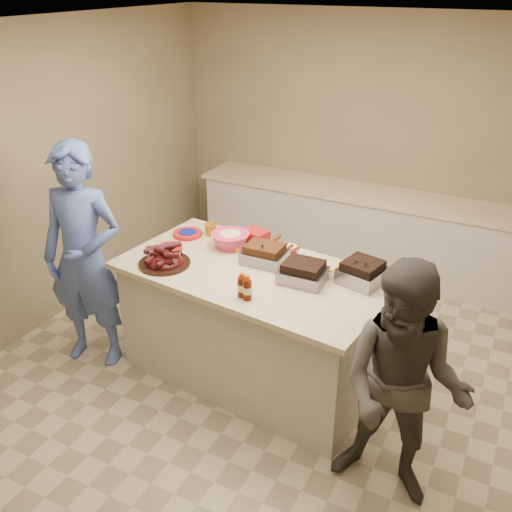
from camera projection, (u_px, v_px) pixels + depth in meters
The scene contains 20 objects.
room at pixel (269, 372), 4.78m from camera, with size 4.50×5.00×2.70m, color gray, non-canonical shape.
back_counter at pixel (356, 229), 6.33m from camera, with size 3.60×0.64×0.90m, color beige, non-canonical shape.
island at pixel (253, 373), 4.77m from camera, with size 2.07×1.09×0.98m, color beige, non-canonical shape.
rib_platter at pixel (165, 264), 4.42m from camera, with size 0.40×0.40×0.16m, color #3C0B0C, non-canonical shape.
pulled_pork_tray at pixel (265, 263), 4.44m from camera, with size 0.33×0.25×0.10m, color #47230F.
brisket_tray at pixel (303, 281), 4.18m from camera, with size 0.32×0.27×0.10m, color black.
roasting_pan at pixel (361, 282), 4.16m from camera, with size 0.29×0.29×0.12m, color gray.
coleslaw_bowl at pixel (231, 247), 4.69m from camera, with size 0.32×0.32×0.22m, color #CA2E5A, non-canonical shape.
sausage_plate at pixel (282, 252), 4.61m from camera, with size 0.32×0.32×0.05m, color silver.
mac_cheese_dish at pixel (350, 278), 4.22m from camera, with size 0.28×0.21×0.08m, color orange.
bbq_bottle_a at pixel (242, 296), 3.99m from camera, with size 0.06×0.06×0.18m, color #421104.
bbq_bottle_b at pixel (247, 299), 3.95m from camera, with size 0.06×0.06×0.19m, color #421104.
mustard_bottle at pixel (237, 252), 4.62m from camera, with size 0.05×0.05×0.13m, color #FBBB00.
sauce_bowl at pixel (266, 263), 4.44m from camera, with size 0.15×0.05×0.15m, color silver.
plate_stack_large at pixel (188, 235), 4.90m from camera, with size 0.25×0.25×0.03m, color #A61512.
plate_stack_small at pixel (170, 249), 4.66m from camera, with size 0.20×0.20×0.03m, color #A61512.
plastic_cup at pixel (211, 235), 4.91m from camera, with size 0.11×0.10×0.11m, color #A0690D.
basket_stack at pixel (256, 242), 4.79m from camera, with size 0.20×0.15×0.10m, color #A61512.
guest_blue at pixel (99, 355), 5.00m from camera, with size 0.69×1.90×0.45m, color #4C64B2.
guest_gray at pixel (389, 487), 3.72m from camera, with size 0.79×1.63×0.62m, color #484541.
Camera 1 is at (1.65, -3.46, 3.02)m, focal length 40.00 mm.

